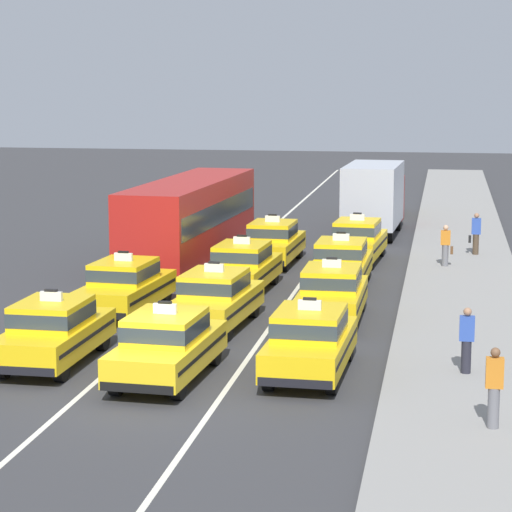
{
  "coord_description": "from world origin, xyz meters",
  "views": [
    {
      "loc": [
        6.52,
        -23.52,
        7.31
      ],
      "look_at": [
        0.38,
        11.98,
        1.3
      ],
      "focal_mm": 77.3,
      "sensor_mm": 36.0,
      "label": 1
    }
  ],
  "objects_px": {
    "taxi_center_third": "(243,266)",
    "taxi_right_fourth": "(357,240)",
    "taxi_center_fourth": "(273,242)",
    "pedestrian_mid_block": "(494,387)",
    "taxi_center_nearest": "(167,345)",
    "taxi_left_second": "(125,285)",
    "pedestrian_near_crosswalk": "(446,246)",
    "taxi_right_nearest": "(310,340)",
    "taxi_right_third": "(341,263)",
    "pedestrian_trailing": "(476,234)",
    "pedestrian_by_storefront": "(467,340)",
    "taxi_left_nearest": "(54,330)",
    "taxi_center_second": "(215,298)",
    "bus_left_third": "(190,216)",
    "taxi_right_second": "(332,293)",
    "box_truck_right_fifth": "(375,196)",
    "taxi_right_sixth": "(380,198)"
  },
  "relations": [
    {
      "from": "taxi_center_fourth",
      "to": "taxi_right_fourth",
      "type": "bearing_deg",
      "value": 17.85
    },
    {
      "from": "taxi_center_third",
      "to": "pedestrian_near_crosswalk",
      "type": "distance_m",
      "value": 8.64
    },
    {
      "from": "taxi_center_nearest",
      "to": "taxi_right_sixth",
      "type": "relative_size",
      "value": 1.0
    },
    {
      "from": "bus_left_third",
      "to": "taxi_center_second",
      "type": "xyz_separation_m",
      "value": [
        3.24,
        -10.67,
        -0.94
      ]
    },
    {
      "from": "taxi_right_nearest",
      "to": "taxi_right_fourth",
      "type": "bearing_deg",
      "value": 90.64
    },
    {
      "from": "taxi_center_nearest",
      "to": "taxi_left_second",
      "type": "bearing_deg",
      "value": 113.94
    },
    {
      "from": "taxi_center_third",
      "to": "pedestrian_mid_block",
      "type": "height_order",
      "value": "taxi_center_third"
    },
    {
      "from": "taxi_right_nearest",
      "to": "pedestrian_by_storefront",
      "type": "height_order",
      "value": "taxi_right_nearest"
    },
    {
      "from": "taxi_left_nearest",
      "to": "pedestrian_trailing",
      "type": "xyz_separation_m",
      "value": [
        10.9,
        18.36,
        0.1
      ]
    },
    {
      "from": "taxi_left_second",
      "to": "pedestrian_near_crosswalk",
      "type": "distance_m",
      "value": 13.44
    },
    {
      "from": "pedestrian_mid_block",
      "to": "pedestrian_trailing",
      "type": "bearing_deg",
      "value": 89.61
    },
    {
      "from": "taxi_left_nearest",
      "to": "taxi_center_nearest",
      "type": "relative_size",
      "value": 0.99
    },
    {
      "from": "taxi_center_nearest",
      "to": "taxi_right_third",
      "type": "distance_m",
      "value": 12.59
    },
    {
      "from": "taxi_left_second",
      "to": "bus_left_third",
      "type": "bearing_deg",
      "value": 90.78
    },
    {
      "from": "taxi_right_third",
      "to": "pedestrian_trailing",
      "type": "height_order",
      "value": "taxi_right_third"
    },
    {
      "from": "taxi_center_second",
      "to": "taxi_right_nearest",
      "type": "relative_size",
      "value": 1.01
    },
    {
      "from": "taxi_center_second",
      "to": "taxi_right_third",
      "type": "distance_m",
      "value": 7.25
    },
    {
      "from": "bus_left_third",
      "to": "taxi_right_third",
      "type": "xyz_separation_m",
      "value": [
        6.25,
        -4.08,
        -0.94
      ]
    },
    {
      "from": "taxi_left_second",
      "to": "taxi_right_fourth",
      "type": "distance_m",
      "value": 12.25
    },
    {
      "from": "taxi_right_sixth",
      "to": "taxi_center_third",
      "type": "bearing_deg",
      "value": -98.8
    },
    {
      "from": "taxi_center_fourth",
      "to": "taxi_center_nearest",
      "type": "bearing_deg",
      "value": -89.93
    },
    {
      "from": "taxi_right_second",
      "to": "taxi_right_third",
      "type": "xyz_separation_m",
      "value": [
        -0.23,
        5.28,
        0.0
      ]
    },
    {
      "from": "taxi_center_fourth",
      "to": "taxi_right_sixth",
      "type": "relative_size",
      "value": 1.0
    },
    {
      "from": "taxi_right_fourth",
      "to": "taxi_right_nearest",
      "type": "bearing_deg",
      "value": -89.36
    },
    {
      "from": "box_truck_right_fifth",
      "to": "pedestrian_mid_block",
      "type": "height_order",
      "value": "box_truck_right_fifth"
    },
    {
      "from": "taxi_center_third",
      "to": "pedestrian_by_storefront",
      "type": "height_order",
      "value": "taxi_center_third"
    },
    {
      "from": "taxi_center_fourth",
      "to": "pedestrian_mid_block",
      "type": "xyz_separation_m",
      "value": [
        7.59,
        -19.33,
        0.13
      ]
    },
    {
      "from": "taxi_right_nearest",
      "to": "taxi_right_fourth",
      "type": "height_order",
      "value": "same"
    },
    {
      "from": "taxi_right_third",
      "to": "pedestrian_near_crosswalk",
      "type": "bearing_deg",
      "value": 49.5
    },
    {
      "from": "taxi_center_third",
      "to": "taxi_right_fourth",
      "type": "height_order",
      "value": "same"
    },
    {
      "from": "taxi_right_nearest",
      "to": "pedestrian_trailing",
      "type": "relative_size",
      "value": 2.77
    },
    {
      "from": "taxi_left_nearest",
      "to": "taxi_center_second",
      "type": "relative_size",
      "value": 0.98
    },
    {
      "from": "bus_left_third",
      "to": "taxi_right_fourth",
      "type": "relative_size",
      "value": 2.43
    },
    {
      "from": "taxi_center_nearest",
      "to": "pedestrian_trailing",
      "type": "distance_m",
      "value": 20.77
    },
    {
      "from": "taxi_right_fourth",
      "to": "box_truck_right_fifth",
      "type": "bearing_deg",
      "value": 88.69
    },
    {
      "from": "taxi_center_fourth",
      "to": "pedestrian_mid_block",
      "type": "bearing_deg",
      "value": -68.58
    },
    {
      "from": "pedestrian_near_crosswalk",
      "to": "taxi_center_fourth",
      "type": "bearing_deg",
      "value": 178.54
    },
    {
      "from": "taxi_right_sixth",
      "to": "pedestrian_trailing",
      "type": "bearing_deg",
      "value": -70.4
    },
    {
      "from": "bus_left_third",
      "to": "pedestrian_mid_block",
      "type": "relative_size",
      "value": 6.72
    },
    {
      "from": "taxi_right_second",
      "to": "taxi_right_fourth",
      "type": "relative_size",
      "value": 0.98
    },
    {
      "from": "taxi_right_nearest",
      "to": "taxi_right_second",
      "type": "xyz_separation_m",
      "value": [
        -0.08,
        5.94,
        0.0
      ]
    },
    {
      "from": "taxi_right_third",
      "to": "taxi_right_fourth",
      "type": "relative_size",
      "value": 0.98
    },
    {
      "from": "taxi_center_third",
      "to": "taxi_right_nearest",
      "type": "bearing_deg",
      "value": -70.53
    },
    {
      "from": "taxi_right_second",
      "to": "box_truck_right_fifth",
      "type": "xyz_separation_m",
      "value": [
        0.07,
        18.2,
        0.9
      ]
    },
    {
      "from": "taxi_right_fourth",
      "to": "pedestrian_by_storefront",
      "type": "height_order",
      "value": "taxi_right_fourth"
    },
    {
      "from": "pedestrian_by_storefront",
      "to": "taxi_right_third",
      "type": "bearing_deg",
      "value": 110.46
    },
    {
      "from": "taxi_center_nearest",
      "to": "taxi_center_second",
      "type": "xyz_separation_m",
      "value": [
        0.0,
        5.63,
        0.0
      ]
    },
    {
      "from": "taxi_right_sixth",
      "to": "pedestrian_by_storefront",
      "type": "height_order",
      "value": "taxi_right_sixth"
    },
    {
      "from": "taxi_right_third",
      "to": "pedestrian_trailing",
      "type": "xyz_separation_m",
      "value": [
        4.7,
        7.07,
        0.1
      ]
    },
    {
      "from": "taxi_center_fourth",
      "to": "taxi_right_nearest",
      "type": "bearing_deg",
      "value": -77.81
    }
  ]
}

